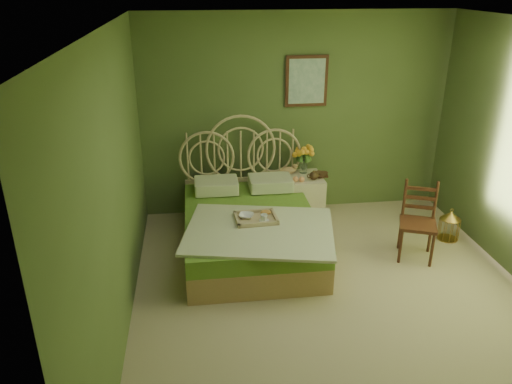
{
  "coord_description": "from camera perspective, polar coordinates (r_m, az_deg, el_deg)",
  "views": [
    {
      "loc": [
        -1.32,
        -3.97,
        2.95
      ],
      "look_at": [
        -0.68,
        1.0,
        0.79
      ],
      "focal_mm": 35.0,
      "sensor_mm": 36.0,
      "label": 1
    }
  ],
  "objects": [
    {
      "name": "wall_art",
      "position": [
        6.47,
        5.8,
        12.49
      ],
      "size": [
        0.54,
        0.04,
        0.64
      ],
      "color": "#35190E",
      "rests_on": "wall_back"
    },
    {
      "name": "coffee_cup",
      "position": [
        5.39,
        0.92,
        -2.96
      ],
      "size": [
        0.09,
        0.09,
        0.08
      ],
      "primitive_type": "imported",
      "rotation": [
        0.0,
        0.0,
        0.11
      ],
      "color": "white",
      "rests_on": "bed"
    },
    {
      "name": "nightstand",
      "position": [
        6.55,
        5.13,
        -0.08
      ],
      "size": [
        0.54,
        0.54,
        1.03
      ],
      "color": "beige",
      "rests_on": "floor"
    },
    {
      "name": "birdcage",
      "position": [
        6.51,
        21.21,
        -3.62
      ],
      "size": [
        0.24,
        0.24,
        0.37
      ],
      "rotation": [
        0.0,
        0.0,
        -0.19
      ],
      "color": "#B28239",
      "rests_on": "floor"
    },
    {
      "name": "bed",
      "position": [
        5.79,
        -0.74,
        -3.94
      ],
      "size": [
        1.74,
        2.2,
        1.36
      ],
      "color": "tan",
      "rests_on": "floor"
    },
    {
      "name": "chair",
      "position": [
        5.89,
        17.82,
        -2.6
      ],
      "size": [
        0.51,
        0.51,
        0.88
      ],
      "rotation": [
        0.0,
        0.0,
        -0.38
      ],
      "color": "#35190E",
      "rests_on": "floor"
    },
    {
      "name": "book_lower",
      "position": [
        6.5,
        6.7,
        2.0
      ],
      "size": [
        0.2,
        0.25,
        0.02
      ],
      "primitive_type": "imported",
      "rotation": [
        0.0,
        0.0,
        -0.14
      ],
      "color": "#381E0F",
      "rests_on": "nightstand"
    },
    {
      "name": "cereal_bowl",
      "position": [
        5.48,
        -1.11,
        -2.74
      ],
      "size": [
        0.2,
        0.2,
        0.04
      ],
      "primitive_type": "imported",
      "rotation": [
        0.0,
        0.0,
        -0.28
      ],
      "color": "white",
      "rests_on": "bed"
    },
    {
      "name": "book_upper",
      "position": [
        6.49,
        6.71,
        2.16
      ],
      "size": [
        0.25,
        0.26,
        0.02
      ],
      "primitive_type": "imported",
      "rotation": [
        0.0,
        0.0,
        -0.64
      ],
      "color": "#472819",
      "rests_on": "nightstand"
    },
    {
      "name": "wall_back",
      "position": [
        6.57,
        4.55,
        8.67
      ],
      "size": [
        4.0,
        0.0,
        4.0
      ],
      "primitive_type": "plane",
      "rotation": [
        1.57,
        0.0,
        0.0
      ],
      "color": "#556937",
      "rests_on": "floor"
    },
    {
      "name": "floor",
      "position": [
        5.12,
        9.24,
        -12.27
      ],
      "size": [
        4.5,
        4.5,
        0.0
      ],
      "primitive_type": "plane",
      "color": "tan",
      "rests_on": "ground"
    },
    {
      "name": "ceiling",
      "position": [
        4.19,
        11.61,
        18.06
      ],
      "size": [
        4.5,
        4.5,
        0.0
      ],
      "primitive_type": "plane",
      "rotation": [
        3.14,
        0.0,
        0.0
      ],
      "color": "silver",
      "rests_on": "wall_back"
    },
    {
      "name": "wall_left",
      "position": [
        4.35,
        -15.75,
        0.07
      ],
      "size": [
        0.0,
        4.5,
        4.5
      ],
      "primitive_type": "plane",
      "rotation": [
        1.57,
        0.0,
        1.57
      ],
      "color": "#556937",
      "rests_on": "floor"
    }
  ]
}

